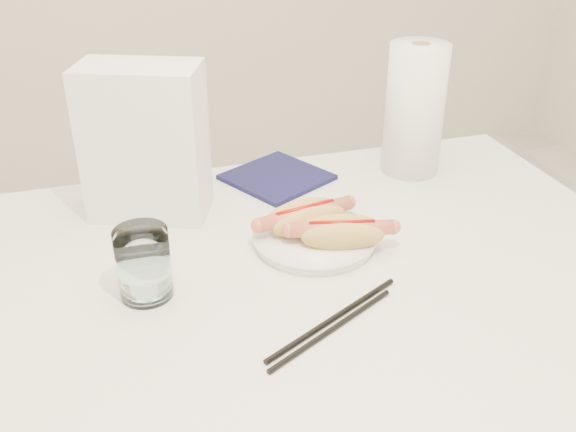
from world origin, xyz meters
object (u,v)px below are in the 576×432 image
object	(u,v)px
plate	(314,240)
hotdog_right	(341,232)
napkin_box	(145,142)
hotdog_left	(305,218)
water_glass	(144,264)
table	(277,307)
paper_towel_roll	(415,110)

from	to	relation	value
plate	hotdog_right	size ratio (longest dim) A/B	1.17
plate	napkin_box	bearing A→B (deg)	141.78
plate	hotdog_left	distance (m)	0.04
water_glass	hotdog_left	bearing A→B (deg)	18.00
plate	water_glass	xyz separation A→B (m)	(-0.27, -0.06, 0.04)
table	hotdog_left	xyz separation A→B (m)	(0.07, 0.09, 0.10)
table	plate	xyz separation A→B (m)	(0.08, 0.07, 0.07)
table	hotdog_right	distance (m)	0.15
hotdog_left	water_glass	bearing A→B (deg)	-172.90
table	paper_towel_roll	size ratio (longest dim) A/B	4.83
paper_towel_roll	hotdog_right	bearing A→B (deg)	-133.85
table	hotdog_left	size ratio (longest dim) A/B	7.23
paper_towel_roll	plate	bearing A→B (deg)	-141.72
hotdog_right	water_glass	bearing A→B (deg)	-162.18
table	napkin_box	bearing A→B (deg)	121.31
hotdog_right	paper_towel_roll	size ratio (longest dim) A/B	0.65
napkin_box	paper_towel_roll	xyz separation A→B (m)	(0.50, 0.03, -0.01)
water_glass	table	bearing A→B (deg)	-1.86
hotdog_right	paper_towel_roll	distance (m)	0.36
table	water_glass	xyz separation A→B (m)	(-0.19, 0.01, 0.11)
hotdog_right	hotdog_left	bearing A→B (deg)	136.26
plate	hotdog_right	world-z (taller)	hotdog_right
hotdog_left	paper_towel_roll	world-z (taller)	paper_towel_roll
water_glass	napkin_box	bearing A→B (deg)	81.75
napkin_box	paper_towel_roll	world-z (taller)	napkin_box
napkin_box	hotdog_left	bearing A→B (deg)	-13.30
plate	hotdog_left	world-z (taller)	hotdog_left
table	napkin_box	distance (m)	0.35
paper_towel_roll	hotdog_left	bearing A→B (deg)	-145.89
water_glass	paper_towel_roll	xyz separation A→B (m)	(0.54, 0.27, 0.07)
hotdog_left	hotdog_right	xyz separation A→B (m)	(0.04, -0.06, -0.00)
hotdog_left	paper_towel_roll	xyz separation A→B (m)	(0.28, 0.19, 0.09)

